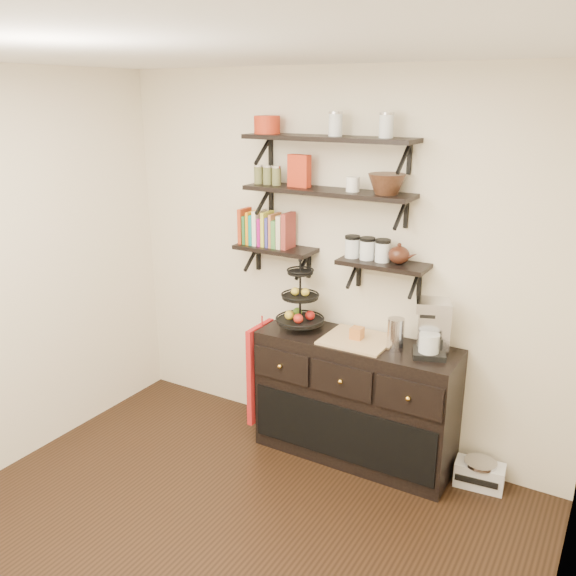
{
  "coord_description": "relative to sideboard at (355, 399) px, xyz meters",
  "views": [
    {
      "loc": [
        1.85,
        -2.06,
        2.51
      ],
      "look_at": [
        -0.03,
        1.15,
        1.33
      ],
      "focal_mm": 38.0,
      "sensor_mm": 36.0,
      "label": 1
    }
  ],
  "objects": [
    {
      "name": "floor",
      "position": [
        -0.3,
        -1.51,
        -0.45
      ],
      "size": [
        3.5,
        3.5,
        0.0
      ],
      "primitive_type": "plane",
      "color": "black",
      "rests_on": "ground"
    },
    {
      "name": "ceiling",
      "position": [
        -0.3,
        -1.51,
        2.25
      ],
      "size": [
        3.5,
        3.5,
        0.02
      ],
      "primitive_type": "cube",
      "color": "white",
      "rests_on": "back_wall"
    },
    {
      "name": "back_wall",
      "position": [
        -0.3,
        0.24,
        0.9
      ],
      "size": [
        3.5,
        0.02,
        2.7
      ],
      "primitive_type": "cube",
      "color": "#EFE1CB",
      "rests_on": "ground"
    },
    {
      "name": "right_wall",
      "position": [
        1.45,
        -1.51,
        0.9
      ],
      "size": [
        0.02,
        3.5,
        2.7
      ],
      "primitive_type": "cube",
      "color": "#EFE1CB",
      "rests_on": "ground"
    },
    {
      "name": "shelf_top",
      "position": [
        -0.3,
        0.1,
        1.78
      ],
      "size": [
        1.2,
        0.27,
        0.23
      ],
      "color": "black",
      "rests_on": "back_wall"
    },
    {
      "name": "shelf_mid",
      "position": [
        -0.3,
        0.1,
        1.43
      ],
      "size": [
        1.2,
        0.27,
        0.23
      ],
      "color": "black",
      "rests_on": "back_wall"
    },
    {
      "name": "shelf_low_left",
      "position": [
        -0.72,
        0.12,
        0.98
      ],
      "size": [
        0.6,
        0.25,
        0.23
      ],
      "color": "black",
      "rests_on": "back_wall"
    },
    {
      "name": "shelf_low_right",
      "position": [
        0.12,
        0.12,
        0.98
      ],
      "size": [
        0.6,
        0.25,
        0.23
      ],
      "color": "black",
      "rests_on": "back_wall"
    },
    {
      "name": "cookbooks",
      "position": [
        -0.77,
        0.12,
        1.11
      ],
      "size": [
        0.43,
        0.15,
        0.26
      ],
      "color": "#B03A19",
      "rests_on": "shelf_low_left"
    },
    {
      "name": "glass_canisters",
      "position": [
        -0.0,
        0.12,
        1.06
      ],
      "size": [
        0.32,
        0.1,
        0.13
      ],
      "color": "silver",
      "rests_on": "shelf_low_right"
    },
    {
      "name": "sideboard",
      "position": [
        0.0,
        0.0,
        0.0
      ],
      "size": [
        1.4,
        0.5,
        0.92
      ],
      "color": "black",
      "rests_on": "floor"
    },
    {
      "name": "fruit_stand",
      "position": [
        -0.45,
        0.0,
        0.62
      ],
      "size": [
        0.34,
        0.34,
        0.5
      ],
      "rotation": [
        0.0,
        0.0,
        -0.26
      ],
      "color": "black",
      "rests_on": "sideboard"
    },
    {
      "name": "candle",
      "position": [
        -0.0,
        0.0,
        0.5
      ],
      "size": [
        0.08,
        0.08,
        0.08
      ],
      "primitive_type": "cube",
      "color": "#BA682B",
      "rests_on": "sideboard"
    },
    {
      "name": "coffee_maker",
      "position": [
        0.5,
        0.03,
        0.63
      ],
      "size": [
        0.26,
        0.26,
        0.38
      ],
      "rotation": [
        0.0,
        0.0,
        0.35
      ],
      "color": "black",
      "rests_on": "sideboard"
    },
    {
      "name": "thermal_carafe",
      "position": [
        0.28,
        -0.02,
        0.56
      ],
      "size": [
        0.11,
        0.11,
        0.22
      ],
      "primitive_type": "cylinder",
      "color": "silver",
      "rests_on": "sideboard"
    },
    {
      "name": "apron",
      "position": [
        -0.73,
        -0.1,
        0.08
      ],
      "size": [
        0.04,
        0.32,
        0.75
      ],
      "primitive_type": "cube",
      "color": "red",
      "rests_on": "sideboard"
    },
    {
      "name": "radio",
      "position": [
        0.88,
        0.09,
        -0.36
      ],
      "size": [
        0.33,
        0.23,
        0.19
      ],
      "rotation": [
        0.0,
        0.0,
        0.11
      ],
      "color": "silver",
      "rests_on": "floor"
    },
    {
      "name": "recipe_box",
      "position": [
        -0.52,
        0.1,
        1.56
      ],
      "size": [
        0.17,
        0.08,
        0.22
      ],
      "primitive_type": "cube",
      "rotation": [
        0.0,
        0.0,
        -0.1
      ],
      "color": "#B22C14",
      "rests_on": "shelf_mid"
    },
    {
      "name": "walnut_bowl",
      "position": [
        0.12,
        0.1,
        1.51
      ],
      "size": [
        0.24,
        0.24,
        0.13
      ],
      "primitive_type": null,
      "color": "black",
      "rests_on": "shelf_mid"
    },
    {
      "name": "ramekins",
      "position": [
        -0.12,
        0.1,
        1.5
      ],
      "size": [
        0.09,
        0.09,
        0.1
      ],
      "primitive_type": "cylinder",
      "color": "white",
      "rests_on": "shelf_mid"
    },
    {
      "name": "teapot",
      "position": [
        0.22,
        0.12,
        1.07
      ],
      "size": [
        0.2,
        0.16,
        0.14
      ],
      "primitive_type": null,
      "rotation": [
        0.0,
        0.0,
        -0.09
      ],
      "color": "#381A10",
      "rests_on": "shelf_low_right"
    },
    {
      "name": "red_pot",
      "position": [
        -0.78,
        0.1,
        1.86
      ],
      "size": [
        0.18,
        0.18,
        0.12
      ],
      "primitive_type": "cylinder",
      "color": "#B22C14",
      "rests_on": "shelf_top"
    }
  ]
}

